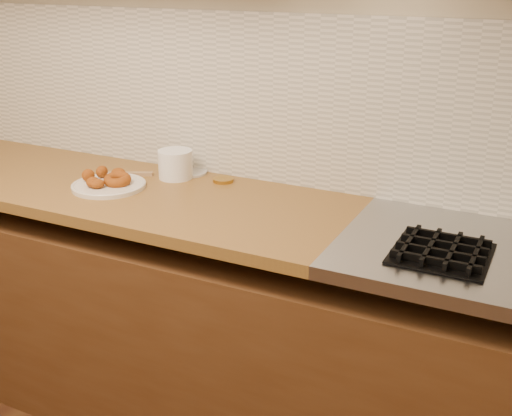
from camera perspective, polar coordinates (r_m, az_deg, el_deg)
The scene contains 11 objects.
wall_back at distance 2.33m, azimuth -0.79°, elevation 13.44°, with size 4.00×0.02×2.70m, color tan.
base_cabinet at distance 2.40m, azimuth -4.12°, elevation -10.97°, with size 3.60×0.60×0.77m, color #52321A.
butcher_block at distance 2.56m, azimuth -17.08°, elevation 2.39°, with size 2.30×0.62×0.04m, color olive.
backsplash at distance 2.35m, azimuth -0.91°, elevation 9.77°, with size 3.60×0.02×0.60m, color beige.
donut_plate at distance 2.36m, azimuth -12.95°, elevation 1.95°, with size 0.26×0.26×0.02m, color silver.
ring_donut at distance 2.34m, azimuth -12.24°, elevation 2.49°, with size 0.10×0.10×0.03m, color #9C4212.
fried_dough_chunks at distance 2.38m, azimuth -13.58°, elevation 2.73°, with size 0.14×0.19×0.05m.
plastic_tub at distance 2.41m, azimuth -7.17°, elevation 3.89°, with size 0.13×0.13×0.11m, color white.
tub_lid at distance 2.48m, azimuth -6.01°, elevation 3.22°, with size 0.14×0.14×0.01m, color silver.
brass_jar_lid at distance 2.37m, azimuth -2.93°, elevation 2.50°, with size 0.08×0.08×0.01m, color #B58A33.
wooden_utensil at distance 2.48m, azimuth -11.18°, elevation 2.99°, with size 0.18×0.02×0.01m, color #95744D.
Camera 1 is at (1.06, -0.06, 1.65)m, focal length 45.00 mm.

